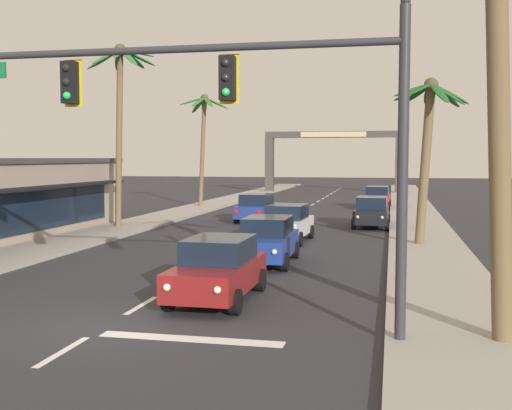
{
  "coord_description": "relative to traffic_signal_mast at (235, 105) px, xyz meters",
  "views": [
    {
      "loc": [
        6.3,
        -13.09,
        3.81
      ],
      "look_at": [
        1.76,
        8.0,
        2.2
      ],
      "focal_mm": 44.42,
      "sensor_mm": 36.0,
      "label": 1
    }
  ],
  "objects": [
    {
      "name": "sedan_parked_nearest_kerb",
      "position": [
        2.17,
        35.24,
        -4.06
      ],
      "size": [
        2.04,
        4.49,
        1.68
      ],
      "color": "red",
      "rests_on": "ground"
    },
    {
      "name": "sedan_fifth_in_queue",
      "position": [
        -1.41,
        15.36,
        -4.06
      ],
      "size": [
        2.11,
        4.51,
        1.68
      ],
      "color": "silver",
      "rests_on": "ground"
    },
    {
      "name": "sedan_lead_at_stop_bar",
      "position": [
        -1.28,
        3.19,
        -4.06
      ],
      "size": [
        1.98,
        4.46,
        1.68
      ],
      "color": "maroon",
      "rests_on": "ground"
    },
    {
      "name": "palm_left_third",
      "position": [
        -10.85,
        33.54,
        1.37
      ],
      "size": [
        3.63,
        3.52,
        8.64
      ],
      "color": "brown",
      "rests_on": "ground"
    },
    {
      "name": "traffic_signal_mast",
      "position": [
        0.0,
        0.0,
        0.0
      ],
      "size": [
        10.91,
        0.41,
        6.98
      ],
      "color": "#2D2D33",
      "rests_on": "ground"
    },
    {
      "name": "sidewalk_left",
      "position": [
        -10.86,
        20.14,
        -4.84
      ],
      "size": [
        3.2,
        110.0,
        0.14
      ],
      "primitive_type": "cube",
      "color": "#9E998E",
      "rests_on": "ground"
    },
    {
      "name": "lane_markings",
      "position": [
        -2.62,
        19.3,
        -4.91
      ],
      "size": [
        4.28,
        86.2,
        0.01
      ],
      "color": "silver",
      "rests_on": "ground"
    },
    {
      "name": "sedan_oncoming_far",
      "position": [
        -4.6,
        23.75,
        -4.06
      ],
      "size": [
        2.1,
        4.51,
        1.68
      ],
      "color": "navy",
      "rests_on": "ground"
    },
    {
      "name": "palm_right_second",
      "position": [
        4.68,
        14.92,
        0.15
      ],
      "size": [
        3.24,
        3.17,
        7.19
      ],
      "color": "brown",
      "rests_on": "ground"
    },
    {
      "name": "palm_right_nearest",
      "position": [
        5.2,
        0.36,
        1.54
      ],
      "size": [
        4.45,
        4.36,
        9.56
      ],
      "color": "brown",
      "rests_on": "ground"
    },
    {
      "name": "town_gateway_arch",
      "position": [
        -3.06,
        56.23,
        -0.56
      ],
      "size": [
        15.01,
        0.9,
        6.68
      ],
      "color": "#423D38",
      "rests_on": "ground"
    },
    {
      "name": "sidewalk_right",
      "position": [
        4.74,
        20.14,
        -4.84
      ],
      "size": [
        3.2,
        110.0,
        0.14
      ],
      "primitive_type": "cube",
      "color": "#9E998E",
      "rests_on": "ground"
    },
    {
      "name": "sedan_parked_mid_kerb",
      "position": [
        2.17,
        22.13,
        -4.06
      ],
      "size": [
        2.0,
        4.47,
        1.68
      ],
      "color": "black",
      "rests_on": "ground"
    },
    {
      "name": "ground_plane",
      "position": [
        -3.06,
        0.14,
        -4.91
      ],
      "size": [
        220.0,
        220.0,
        0.0
      ],
      "primitive_type": "plane",
      "color": "#2D2D33"
    },
    {
      "name": "palm_left_second",
      "position": [
        -10.93,
        18.59,
        2.29
      ],
      "size": [
        3.94,
        3.82,
        9.8
      ],
      "color": "brown",
      "rests_on": "ground"
    },
    {
      "name": "sedan_third_in_queue",
      "position": [
        -1.14,
        9.28,
        -4.06
      ],
      "size": [
        2.02,
        4.48,
        1.68
      ],
      "color": "navy",
      "rests_on": "ground"
    }
  ]
}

